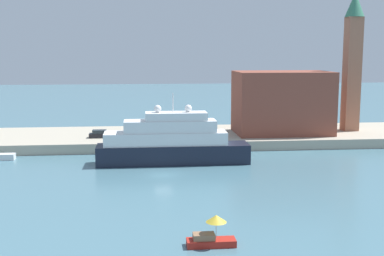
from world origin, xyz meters
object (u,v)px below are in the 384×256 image
object	(u,v)px
large_yacht	(171,143)
bell_tower	(353,56)
mooring_bollard	(152,140)
work_barge	(1,157)
small_motorboat	(211,235)
harbor_building	(282,102)
person_figure	(124,136)
parked_car	(100,134)

from	to	relation	value
large_yacht	bell_tower	bearing A→B (deg)	26.88
mooring_bollard	large_yacht	bearing A→B (deg)	-73.22
large_yacht	work_barge	world-z (taller)	large_yacht
small_motorboat	work_barge	distance (m)	49.95
small_motorboat	harbor_building	xyz separation A→B (m)	(21.02, 51.84, 6.71)
bell_tower	mooring_bollard	distance (m)	43.71
bell_tower	person_figure	xyz separation A→B (m)	(-45.06, -7.66, -14.08)
mooring_bollard	parked_car	bearing A→B (deg)	149.65
small_motorboat	person_figure	xyz separation A→B (m)	(-9.40, 46.22, 1.47)
small_motorboat	mooring_bollard	world-z (taller)	small_motorboat
bell_tower	small_motorboat	bearing A→B (deg)	-123.50
small_motorboat	mooring_bollard	size ratio (longest dim) A/B	5.59
small_motorboat	bell_tower	xyz separation A→B (m)	(35.66, 53.88, 15.55)
work_barge	mooring_bollard	distance (m)	25.26
small_motorboat	bell_tower	bearing A→B (deg)	56.50
large_yacht	small_motorboat	world-z (taller)	large_yacht
bell_tower	mooring_bollard	bearing A→B (deg)	-166.80
bell_tower	mooring_bollard	size ratio (longest dim) A/B	33.61
large_yacht	parked_car	world-z (taller)	large_yacht
work_barge	person_figure	distance (m)	20.91
harbor_building	mooring_bollard	distance (m)	27.15
harbor_building	parked_car	bearing A→B (deg)	-176.94
work_barge	person_figure	bearing A→B (deg)	16.24
work_barge	parked_car	xyz separation A→B (m)	(15.46, 9.57, 1.92)
large_yacht	harbor_building	distance (m)	28.60
work_barge	bell_tower	size ratio (longest dim) A/B	0.16
small_motorboat	parked_car	bearing A→B (deg)	105.55
small_motorboat	person_figure	world-z (taller)	person_figure
bell_tower	parked_car	bearing A→B (deg)	-175.49
harbor_building	work_barge	bearing A→B (deg)	-167.21
small_motorboat	person_figure	bearing A→B (deg)	101.49
work_barge	harbor_building	world-z (taller)	harbor_building
work_barge	parked_car	bearing A→B (deg)	31.76
work_barge	harbor_building	size ratio (longest dim) A/B	0.24
small_motorboat	parked_car	size ratio (longest dim) A/B	1.08
harbor_building	parked_car	distance (m)	35.39
harbor_building	parked_car	world-z (taller)	harbor_building
harbor_building	person_figure	size ratio (longest dim) A/B	10.91
parked_car	person_figure	size ratio (longest dim) A/B	2.52
person_figure	mooring_bollard	size ratio (longest dim) A/B	2.05
parked_car	large_yacht	bearing A→B (deg)	-50.71
parked_car	person_figure	distance (m)	5.87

